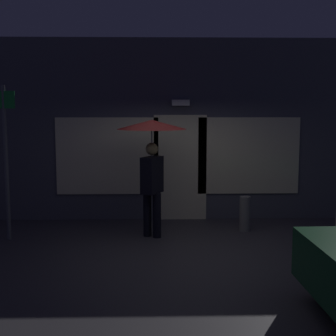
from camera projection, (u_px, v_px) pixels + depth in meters
ground_plane at (187, 250)px, 7.92m from camera, size 18.00×18.00×0.00m
building_facade at (180, 131)px, 10.00m from camera, size 10.65×0.48×3.76m
person_with_umbrella at (152, 144)px, 8.51m from camera, size 1.25×1.25×2.14m
street_sign_post at (6, 154)px, 8.34m from camera, size 0.40×0.07×2.74m
sidewalk_bollard at (245, 214)px, 9.09m from camera, size 0.20×0.20×0.67m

